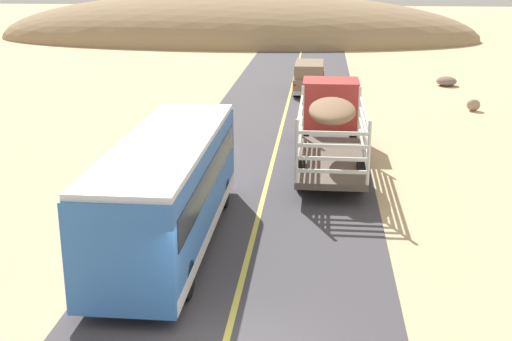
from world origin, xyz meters
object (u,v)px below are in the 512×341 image
Objects in this scene: bus at (168,189)px; boulder_near_shoulder at (473,105)px; car_far at (309,76)px; livestock_truck at (331,115)px; boulder_mid_field at (446,81)px.

bus is 13.46× the size of boulder_near_shoulder.
car_far is at bearing 154.00° from boulder_near_shoulder.
livestock_truck is at bearing -129.00° from boulder_near_shoulder.
car_far reaches higher than boulder_mid_field.
boulder_mid_field is (7.96, 18.05, -1.48)m from livestock_truck.
car_far is (3.54, 24.53, -0.66)m from bus.
bus reaches higher than boulder_near_shoulder.
livestock_truck is at bearing -85.26° from car_far.
car_far is at bearing -158.88° from boulder_mid_field.
car_far is 6.22× the size of boulder_near_shoulder.
livestock_truck is 14.57m from car_far.
livestock_truck is 6.73× the size of boulder_mid_field.
boulder_near_shoulder reaches higher than boulder_mid_field.
boulder_near_shoulder is at bearing -26.00° from car_far.
bus reaches higher than car_far.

